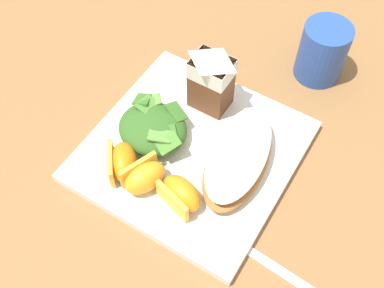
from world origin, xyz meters
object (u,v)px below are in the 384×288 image
at_px(metal_fork, 256,255).
at_px(milk_carton, 211,77).
at_px(cheesy_pizza_bread, 238,158).
at_px(green_salad_pile, 153,128).
at_px(drinking_blue_cup, 322,52).
at_px(white_plate, 192,151).
at_px(orange_wedge_rear, 181,194).
at_px(orange_wedge_front, 122,162).
at_px(orange_wedge_middle, 144,177).

bearing_deg(metal_fork, milk_carton, 134.49).
bearing_deg(cheesy_pizza_bread, green_salad_pile, -170.76).
bearing_deg(drinking_blue_cup, cheesy_pizza_bread, -95.15).
distance_m(green_salad_pile, drinking_blue_cup, 0.29).
bearing_deg(green_salad_pile, drinking_blue_cup, 59.96).
relative_size(milk_carton, metal_fork, 0.58).
relative_size(white_plate, green_salad_pile, 2.63).
xyz_separation_m(milk_carton, metal_fork, (0.17, -0.17, -0.07)).
distance_m(white_plate, orange_wedge_rear, 0.09).
xyz_separation_m(green_salad_pile, orange_wedge_rear, (0.09, -0.07, -0.00)).
bearing_deg(drinking_blue_cup, orange_wedge_front, -115.05).
height_order(orange_wedge_middle, drinking_blue_cup, drinking_blue_cup).
distance_m(cheesy_pizza_bread, drinking_blue_cup, 0.24).
bearing_deg(metal_fork, white_plate, 149.50).
bearing_deg(orange_wedge_middle, milk_carton, 89.00).
relative_size(white_plate, milk_carton, 2.55).
distance_m(orange_wedge_middle, orange_wedge_rear, 0.05).
height_order(cheesy_pizza_bread, green_salad_pile, green_salad_pile).
distance_m(milk_carton, orange_wedge_middle, 0.17).
height_order(orange_wedge_front, metal_fork, orange_wedge_front).
height_order(orange_wedge_front, orange_wedge_middle, same).
bearing_deg(drinking_blue_cup, green_salad_pile, -120.04).
bearing_deg(cheesy_pizza_bread, orange_wedge_middle, -134.87).
height_order(cheesy_pizza_bread, orange_wedge_front, orange_wedge_front).
bearing_deg(green_salad_pile, orange_wedge_front, -93.06).
relative_size(white_plate, orange_wedge_rear, 4.15).
xyz_separation_m(white_plate, orange_wedge_middle, (-0.02, -0.08, 0.03)).
xyz_separation_m(milk_carton, drinking_blue_cup, (0.11, 0.16, -0.03)).
relative_size(orange_wedge_front, metal_fork, 0.37).
relative_size(orange_wedge_middle, drinking_blue_cup, 0.73).
relative_size(cheesy_pizza_bread, orange_wedge_rear, 2.67).
bearing_deg(cheesy_pizza_bread, milk_carton, 139.40).
xyz_separation_m(white_plate, orange_wedge_rear, (0.03, -0.08, 0.03)).
height_order(cheesy_pizza_bread, orange_wedge_middle, orange_wedge_middle).
height_order(green_salad_pile, orange_wedge_rear, green_salad_pile).
distance_m(white_plate, drinking_blue_cup, 0.26).
relative_size(milk_carton, orange_wedge_rear, 1.63).
distance_m(milk_carton, metal_fork, 0.25).
distance_m(orange_wedge_middle, metal_fork, 0.18).
height_order(white_plate, cheesy_pizza_bread, cheesy_pizza_bread).
bearing_deg(orange_wedge_middle, white_plate, 74.81).
xyz_separation_m(white_plate, cheesy_pizza_bread, (0.07, 0.01, 0.03)).
relative_size(orange_wedge_rear, drinking_blue_cup, 0.71).
xyz_separation_m(cheesy_pizza_bread, drinking_blue_cup, (0.02, 0.23, 0.01)).
relative_size(orange_wedge_front, drinking_blue_cup, 0.73).
bearing_deg(white_plate, cheesy_pizza_bread, 7.02).
bearing_deg(orange_wedge_front, white_plate, 52.76).
relative_size(white_plate, metal_fork, 1.48).
height_order(orange_wedge_front, orange_wedge_rear, same).
xyz_separation_m(orange_wedge_rear, drinking_blue_cup, (0.06, 0.32, 0.01)).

